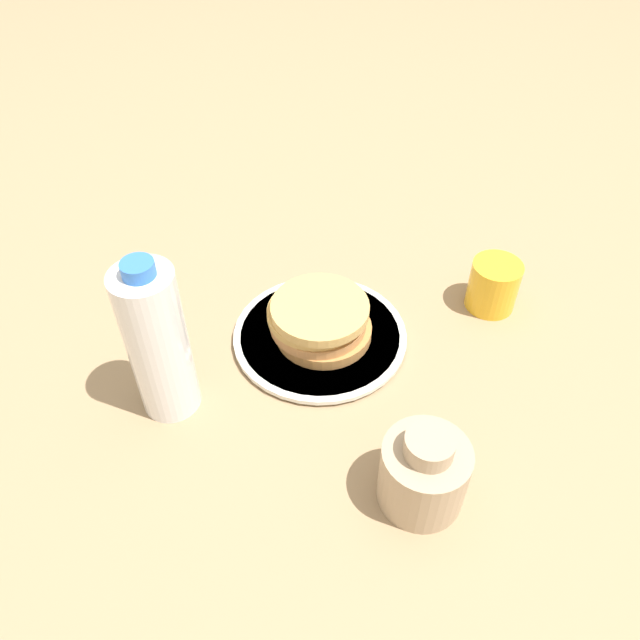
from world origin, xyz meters
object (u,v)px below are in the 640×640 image
(plate, at_px, (320,336))
(juice_glass, at_px, (493,285))
(cream_jug, at_px, (424,472))
(water_bottle_near, at_px, (158,343))
(pancake_stack, at_px, (320,319))

(plate, bearing_deg, juice_glass, 17.48)
(juice_glass, bearing_deg, cream_jug, -112.30)
(cream_jug, bearing_deg, water_bottle_near, 157.60)
(pancake_stack, xyz_separation_m, cream_jug, (0.13, -0.25, 0.01))
(cream_jug, relative_size, water_bottle_near, 0.48)
(plate, height_order, water_bottle_near, water_bottle_near)
(plate, xyz_separation_m, water_bottle_near, (-0.20, -0.12, 0.11))
(juice_glass, height_order, water_bottle_near, water_bottle_near)
(cream_jug, bearing_deg, plate, 116.33)
(plate, bearing_deg, pancake_stack, -132.92)
(plate, xyz_separation_m, cream_jug, (0.13, -0.25, 0.04))
(plate, xyz_separation_m, juice_glass, (0.26, 0.08, 0.03))
(juice_glass, relative_size, cream_jug, 0.70)
(plate, xyz_separation_m, pancake_stack, (-0.00, -0.00, 0.03))
(cream_jug, xyz_separation_m, water_bottle_near, (-0.32, 0.13, 0.07))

